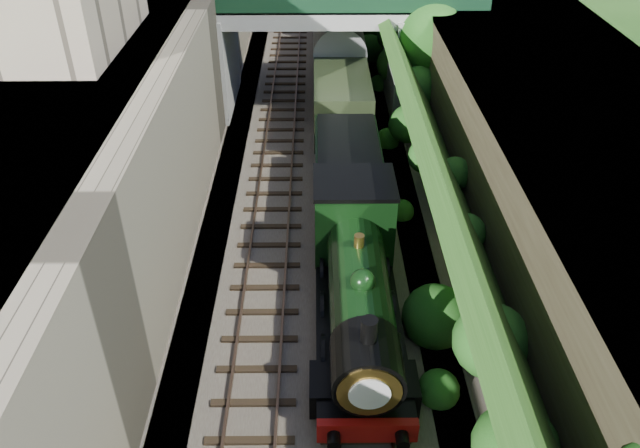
{
  "coord_description": "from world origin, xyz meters",
  "views": [
    {
      "loc": [
        -0.15,
        -10.11,
        14.84
      ],
      "look_at": [
        0.0,
        7.61,
        2.74
      ],
      "focal_mm": 35.0,
      "sensor_mm": 36.0,
      "label": 1
    }
  ],
  "objects_px": {
    "tree": "(434,41)",
    "locomotive": "(358,284)",
    "road_bridge": "(335,36)",
    "tender": "(347,177)"
  },
  "relations": [
    {
      "from": "locomotive",
      "to": "tree",
      "type": "bearing_deg",
      "value": 73.45
    },
    {
      "from": "tree",
      "to": "road_bridge",
      "type": "bearing_deg",
      "value": 151.18
    },
    {
      "from": "road_bridge",
      "to": "locomotive",
      "type": "xyz_separation_m",
      "value": [
        0.26,
        -18.59,
        -2.18
      ]
    },
    {
      "from": "road_bridge",
      "to": "tender",
      "type": "xyz_separation_m",
      "value": [
        0.26,
        -11.23,
        -2.46
      ]
    },
    {
      "from": "tree",
      "to": "locomotive",
      "type": "relative_size",
      "value": 0.65
    },
    {
      "from": "road_bridge",
      "to": "tree",
      "type": "xyz_separation_m",
      "value": [
        4.97,
        -2.73,
        0.57
      ]
    },
    {
      "from": "tree",
      "to": "locomotive",
      "type": "bearing_deg",
      "value": -106.55
    },
    {
      "from": "tree",
      "to": "locomotive",
      "type": "height_order",
      "value": "tree"
    },
    {
      "from": "locomotive",
      "to": "tender",
      "type": "xyz_separation_m",
      "value": [
        -0.0,
        7.36,
        -0.27
      ]
    },
    {
      "from": "locomotive",
      "to": "tender",
      "type": "bearing_deg",
      "value": 90.0
    }
  ]
}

